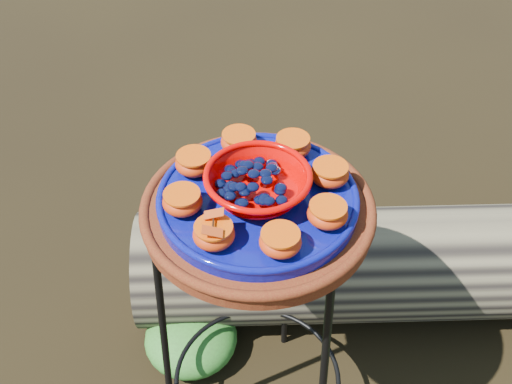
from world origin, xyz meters
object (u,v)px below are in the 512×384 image
(plant_stand, at_px, (257,329))
(terracotta_saucer, at_px, (258,212))
(driftwood_log, at_px, (445,262))
(red_bowl, at_px, (258,185))
(cobalt_plate, at_px, (258,200))

(plant_stand, relative_size, terracotta_saucer, 1.65)
(driftwood_log, bearing_deg, red_bowl, -126.01)
(driftwood_log, bearing_deg, plant_stand, -126.01)
(plant_stand, distance_m, driftwood_log, 0.67)
(plant_stand, height_order, red_bowl, red_bowl)
(cobalt_plate, height_order, red_bowl, red_bowl)
(red_bowl, height_order, driftwood_log, red_bowl)
(terracotta_saucer, distance_m, cobalt_plate, 0.03)
(cobalt_plate, bearing_deg, terracotta_saucer, 0.00)
(cobalt_plate, distance_m, driftwood_log, 0.87)
(plant_stand, bearing_deg, cobalt_plate, 0.00)
(terracotta_saucer, height_order, cobalt_plate, cobalt_plate)
(plant_stand, bearing_deg, red_bowl, 0.00)
(plant_stand, xyz_separation_m, driftwood_log, (0.38, 0.52, -0.19))
(terracotta_saucer, bearing_deg, plant_stand, 0.00)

